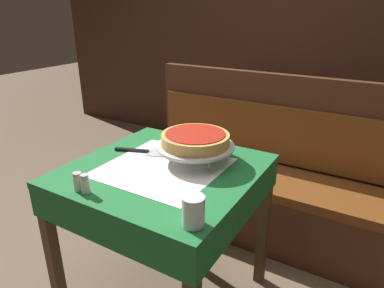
{
  "coord_description": "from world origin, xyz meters",
  "views": [
    {
      "loc": [
        0.83,
        -1.14,
        1.44
      ],
      "look_at": [
        0.09,
        0.1,
        0.87
      ],
      "focal_mm": 32.0,
      "sensor_mm": 36.0,
      "label": 1
    }
  ],
  "objects": [
    {
      "name": "dining_table_front",
      "position": [
        0.0,
        0.0,
        0.67
      ],
      "size": [
        0.81,
        0.81,
        0.77
      ],
      "color": "#1E6B33",
      "rests_on": "ground_plane"
    },
    {
      "name": "dining_table_rear",
      "position": [
        -0.04,
        1.66,
        0.67
      ],
      "size": [
        0.73,
        0.73,
        0.78
      ],
      "color": "red",
      "rests_on": "ground_plane"
    },
    {
      "name": "booth_bench",
      "position": [
        0.17,
        0.85,
        0.31
      ],
      "size": [
        1.71,
        0.49,
        1.05
      ],
      "color": "#4C2819",
      "rests_on": "ground_plane"
    },
    {
      "name": "back_wall_panel",
      "position": [
        0.0,
        2.21,
        1.2
      ],
      "size": [
        6.0,
        0.04,
        2.4
      ],
      "primitive_type": "cube",
      "color": "#3D2319",
      "rests_on": "ground_plane"
    },
    {
      "name": "pizza_pan_stand",
      "position": [
        0.09,
        0.13,
        0.84
      ],
      "size": [
        0.36,
        0.36,
        0.08
      ],
      "color": "#ADADB2",
      "rests_on": "dining_table_front"
    },
    {
      "name": "deep_dish_pizza",
      "position": [
        0.09,
        0.13,
        0.88
      ],
      "size": [
        0.31,
        0.31,
        0.06
      ],
      "color": "tan",
      "rests_on": "pizza_pan_stand"
    },
    {
      "name": "pizza_server",
      "position": [
        -0.18,
        0.09,
        0.78
      ],
      "size": [
        0.28,
        0.14,
        0.01
      ],
      "color": "#BCBCC1",
      "rests_on": "dining_table_front"
    },
    {
      "name": "water_glass_near",
      "position": [
        0.34,
        -0.31,
        0.83
      ],
      "size": [
        0.08,
        0.08,
        0.11
      ],
      "color": "silver",
      "rests_on": "dining_table_front"
    },
    {
      "name": "salt_shaker",
      "position": [
        -0.17,
        -0.34,
        0.81
      ],
      "size": [
        0.03,
        0.03,
        0.07
      ],
      "color": "silver",
      "rests_on": "dining_table_front"
    },
    {
      "name": "pepper_shaker",
      "position": [
        -0.13,
        -0.34,
        0.81
      ],
      "size": [
        0.03,
        0.03,
        0.08
      ],
      "color": "silver",
      "rests_on": "dining_table_front"
    },
    {
      "name": "condiment_caddy",
      "position": [
        -0.0,
        1.61,
        0.81
      ],
      "size": [
        0.14,
        0.14,
        0.15
      ],
      "color": "black",
      "rests_on": "dining_table_rear"
    }
  ]
}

